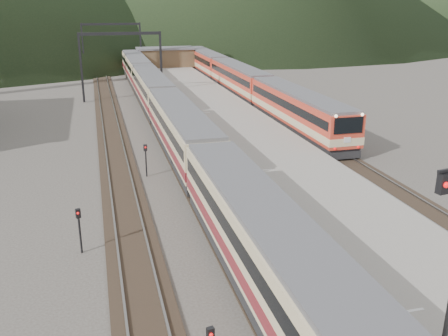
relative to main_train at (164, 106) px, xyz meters
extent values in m
cube|color=black|center=(0.00, -0.67, -1.88)|extent=(2.60, 200.00, 0.12)
cube|color=slate|center=(-0.72, -0.67, -1.78)|extent=(0.10, 200.00, 0.14)
cube|color=slate|center=(0.72, -0.67, -1.78)|extent=(0.10, 200.00, 0.14)
cube|color=black|center=(-5.00, -0.67, -1.88)|extent=(2.60, 200.00, 0.12)
cube|color=slate|center=(-5.72, -0.67, -1.78)|extent=(0.10, 200.00, 0.14)
cube|color=slate|center=(-4.28, -0.67, -1.78)|extent=(0.10, 200.00, 0.14)
cube|color=black|center=(11.50, -0.67, -1.88)|extent=(2.60, 200.00, 0.12)
cube|color=slate|center=(10.78, -0.67, -1.78)|extent=(0.10, 200.00, 0.14)
cube|color=slate|center=(12.22, -0.67, -1.78)|extent=(0.10, 200.00, 0.14)
cube|color=gray|center=(5.60, -2.67, -1.44)|extent=(8.00, 100.00, 1.00)
cube|color=black|center=(-7.50, 14.33, 2.06)|extent=(0.25, 0.25, 8.00)
cube|color=black|center=(1.80, 14.33, 2.06)|extent=(0.25, 0.25, 8.00)
cube|color=black|center=(-2.85, 14.33, 5.86)|extent=(9.30, 0.22, 0.35)
cube|color=black|center=(-7.50, 39.33, 2.06)|extent=(0.25, 0.25, 8.00)
cube|color=black|center=(1.80, 39.33, 2.06)|extent=(0.25, 0.25, 8.00)
cube|color=black|center=(-2.85, 39.33, 5.86)|extent=(9.30, 0.22, 0.35)
cube|color=brown|center=(5.60, 37.33, 0.46)|extent=(9.00, 4.00, 2.80)
cube|color=slate|center=(5.60, 37.33, 2.01)|extent=(9.40, 4.40, 0.30)
cube|color=beige|center=(0.00, -29.03, 0.00)|extent=(2.80, 18.85, 3.42)
cube|color=beige|center=(0.00, -9.68, 0.00)|extent=(2.80, 18.85, 3.42)
cube|color=beige|center=(0.00, 9.68, 0.00)|extent=(2.80, 18.85, 3.42)
cube|color=beige|center=(0.00, 29.03, 0.00)|extent=(2.80, 18.85, 3.42)
cube|color=red|center=(11.50, -5.19, -0.02)|extent=(2.78, 18.68, 3.39)
cube|color=red|center=(11.50, 13.99, -0.02)|extent=(2.78, 18.68, 3.39)
cube|color=red|center=(11.50, 33.17, -0.02)|extent=(2.78, 18.68, 3.39)
cube|color=black|center=(1.32, -37.46, 5.59)|extent=(0.28, 0.22, 0.50)
cube|color=black|center=(-3.41, -34.30, 0.11)|extent=(0.25, 0.21, 0.45)
cylinder|color=black|center=(-3.19, -13.95, -0.94)|extent=(0.10, 0.10, 2.00)
cube|color=black|center=(-3.19, -13.95, 0.11)|extent=(0.26, 0.23, 0.45)
cylinder|color=black|center=(-7.38, -24.12, -0.94)|extent=(0.10, 0.10, 2.00)
cube|color=black|center=(-7.38, -24.12, 0.11)|extent=(0.26, 0.21, 0.45)
camera|label=1|loc=(-6.15, -46.47, 9.53)|focal=40.00mm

